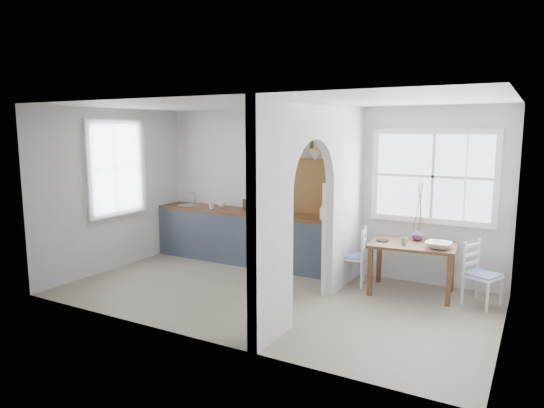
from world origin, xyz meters
The scene contains 26 objects.
floor centered at (0.00, 0.00, 0.00)m, with size 5.80×3.20×0.01m, color gray.
ceiling centered at (0.00, 0.00, 2.60)m, with size 5.80×3.20×0.01m, color silver.
walls centered at (0.00, 0.00, 1.30)m, with size 5.81×3.21×2.60m.
partition centered at (0.70, 0.06, 1.45)m, with size 0.12×3.20×2.60m.
kitchen_window centered at (-2.87, 0.00, 1.65)m, with size 0.10×1.16×1.50m, color white, non-canonical shape.
nook_window centered at (1.80, 1.56, 1.60)m, with size 1.76×0.10×1.30m, color white, non-canonical shape.
counter centered at (-1.13, 1.33, 0.46)m, with size 3.50×0.60×0.90m.
sink centered at (-2.43, 1.30, 0.89)m, with size 0.40×0.40×0.02m, color #B9BABE.
backsplash centered at (-0.20, 1.58, 1.35)m, with size 1.65×0.03×0.90m, color brown.
shelf centered at (-0.21, 1.49, 2.01)m, with size 1.75×0.20×0.21m.
pendant_lamp centered at (0.15, 1.15, 1.88)m, with size 0.26×0.26×0.16m, color beige.
utensil_rail centered at (0.61, 0.90, 1.45)m, with size 0.02×0.02×0.50m, color #B9BABE.
dining_table centered at (1.67, 1.05, 0.36)m, with size 1.14×0.76×0.71m, color brown, non-canonical shape.
chair_left centered at (0.80, 1.05, 0.43)m, with size 0.39×0.39×0.85m, color white, non-canonical shape.
chair_right centered at (2.59, 1.01, 0.42)m, with size 0.38×0.38×0.83m, color white, non-canonical shape.
kettle centered at (0.29, 1.20, 1.01)m, with size 0.18×0.14×0.22m, color silver, non-canonical shape.
mug_a centered at (-1.83, 1.18, 0.96)m, with size 0.13×0.13×0.12m, color beige.
mug_b centered at (-1.76, 1.40, 0.95)m, with size 0.13×0.13×0.10m, color white.
knife_block centered at (-1.18, 1.33, 1.00)m, with size 0.09×0.13×0.20m, color #332113.
jar centered at (-1.16, 1.46, 0.98)m, with size 0.10×0.10×0.16m, color #6F6C4D.
towel_magenta centered at (0.58, 1.00, 0.28)m, with size 0.02×0.03×0.58m, color #A23072.
towel_orange centered at (0.58, 0.94, 0.25)m, with size 0.02×0.03×0.46m, color #CC5D0B.
bowl centered at (2.03, 0.95, 0.75)m, with size 0.33×0.33×0.08m, color white.
table_cup centered at (1.58, 0.96, 0.76)m, with size 0.10×0.10×0.09m, color gray.
plate centered at (1.27, 0.98, 0.72)m, with size 0.18×0.18×0.01m, color black.
vase centered at (1.69, 1.27, 0.80)m, with size 0.17×0.17×0.18m, color #4E3352.
Camera 1 is at (3.15, -5.58, 2.26)m, focal length 32.00 mm.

